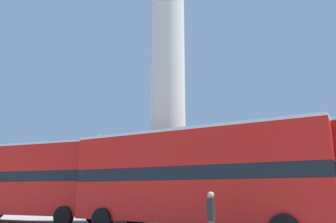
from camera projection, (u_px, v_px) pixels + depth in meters
ground_plane at (168, 222)px, 18.76m from camera, size 200.00×200.00×0.00m
monument_column at (168, 95)px, 20.56m from camera, size 5.64×5.64×21.94m
bus_a at (29, 179)px, 18.79m from camera, size 10.39×3.50×4.29m
bus_b at (193, 176)px, 13.84m from camera, size 11.05×3.46×4.24m
street_lamp at (98, 173)px, 19.23m from camera, size 0.39×0.39×5.13m
pedestrian_near_lamp at (211, 216)px, 10.33m from camera, size 0.22×0.46×1.70m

